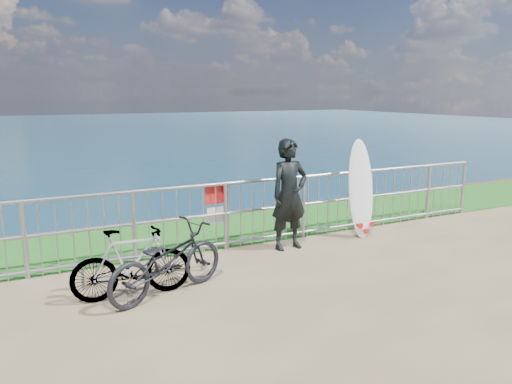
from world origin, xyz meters
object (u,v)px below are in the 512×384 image
surfer (289,195)px  bicycle_far (132,263)px  surfboard (361,192)px  bicycle_near (167,261)px

surfer → bicycle_far: surfer is taller
surfer → surfboard: (1.51, 0.05, -0.10)m
surfboard → bicycle_near: surfboard is taller
bicycle_near → bicycle_far: (-0.41, 0.13, -0.01)m
bicycle_near → bicycle_far: 0.44m
surfboard → bicycle_far: bearing=-168.1°
bicycle_far → surfer: bearing=-69.4°
surfer → surfboard: 1.52m
surfer → bicycle_near: surfer is taller
bicycle_near → bicycle_far: bearing=51.2°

